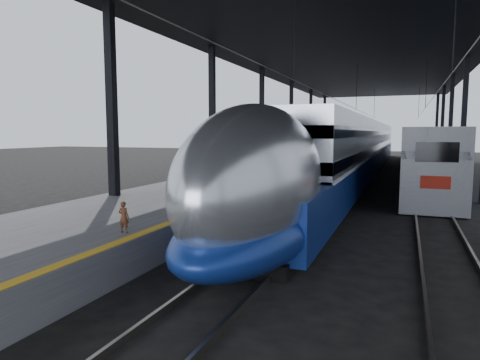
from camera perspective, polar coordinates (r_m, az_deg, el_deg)
The scene contains 8 objects.
ground at distance 12.06m, azimuth -8.62°, elevation -11.44°, with size 160.00×160.00×0.00m, color black.
platform at distance 31.50m, azimuth 3.98°, elevation 0.56°, with size 6.00×80.00×1.00m, color #4C4C4F.
yellow_strip at distance 30.75m, azimuth 8.98°, elevation 1.30°, with size 0.30×80.00×0.01m, color gold.
rails at distance 30.19m, azimuth 18.64°, elevation -0.81°, with size 6.52×80.00×0.16m.
canopy at distance 30.68m, azimuth 14.21°, elevation 16.38°, with size 18.00×75.00×9.47m.
tgv_train at distance 38.79m, azimuth 15.64°, elevation 3.87°, with size 3.21×65.20×4.60m.
second_train at distance 47.29m, azimuth 22.72°, elevation 3.82°, with size 2.85×56.05×3.92m.
child at distance 11.87m, azimuth -15.24°, elevation -4.79°, with size 0.31×0.20×0.85m, color #522D1B.
Camera 1 is at (5.75, -9.95, 3.67)m, focal length 32.00 mm.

